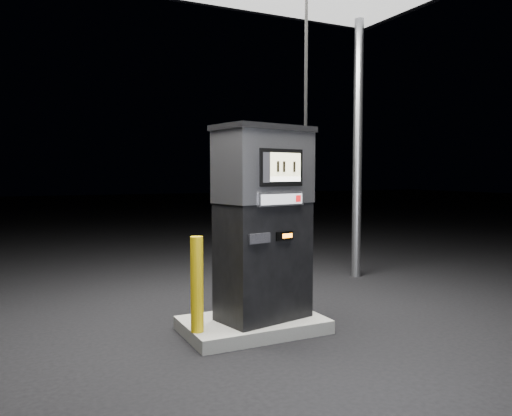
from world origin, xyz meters
name	(u,v)px	position (x,y,z in m)	size (l,w,h in m)	color
ground	(253,331)	(0.00, 0.00, 0.00)	(80.00, 80.00, 0.00)	black
pump_island	(253,325)	(0.00, 0.00, 0.07)	(1.60, 1.00, 0.15)	slate
fuel_dispenser	(264,221)	(0.12, -0.04, 1.29)	(1.28, 0.87, 4.59)	black
bollard_left	(197,284)	(-0.74, -0.18, 0.66)	(0.14, 0.14, 1.02)	yellow
bollard_right	(295,275)	(0.55, -0.03, 0.62)	(0.13, 0.13, 0.94)	yellow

